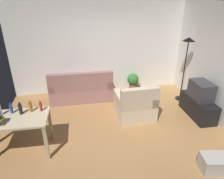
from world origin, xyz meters
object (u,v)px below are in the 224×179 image
Objects in this scene: armchair at (135,106)px; storage_box at (215,164)px; potted_plant at (133,81)px; couch at (81,89)px; desk at (15,123)px; bottle_clear at (0,110)px; bottle_amber at (31,107)px; bottle_blue at (11,109)px; bottle_red at (41,106)px; tv_stand at (198,107)px; torchiere_lamp at (187,52)px; bottle_dark at (20,109)px; tv at (201,90)px.

armchair reaches higher than storage_box.
armchair reaches higher than potted_plant.
couch is at bearing -46.03° from armchair.
desk is 4.59× the size of bottle_clear.
bottle_clear is at bearing -176.21° from bottle_amber.
bottle_blue is 0.54m from bottle_red.
bottle_blue is (-1.35, -1.83, 0.55)m from couch.
tv_stand reaches higher than storage_box.
bottle_amber is at bearing 12.56° from armchair.
desk is (-4.14, -1.53, -0.76)m from torchiere_lamp.
bottle_clear reaches higher than storage_box.
torchiere_lamp is 6.84× the size of bottle_clear.
torchiere_lamp is 2.06m from armchair.
tv_stand is 1.49m from torchiere_lamp.
torchiere_lamp reaches higher than potted_plant.
tv is at bearing 6.83° from bottle_dark.
storage_box is (0.54, -3.44, -0.18)m from potted_plant.
desk is (-4.14, -0.61, -0.05)m from tv.
bottle_dark reaches higher than armchair.
bottle_amber is (-2.63, -2.15, 0.54)m from potted_plant.
bottle_dark is 0.36m from bottle_red.
bottle_red is (0.73, 0.03, -0.02)m from bottle_clear.
bottle_blue reaches higher than tv.
desk is at bearing -159.73° from torchiere_lamp.
desk is 2.70m from armchair.
desk is 2.13× the size of potted_plant.
couch is at bearing 53.68° from bottle_blue.
storage_box is at bearing -20.29° from bottle_dark.
tv_stand is at bearing 9.49° from desk.
potted_plant is at bearing 38.21° from bottle_dark.
desk is at bearing -141.22° from potted_plant.
couch reaches higher than tv_stand.
couch is 8.03× the size of bottle_blue.
tv_stand is 4.20m from desk.
bottle_blue reaches higher than tv_stand.
bottle_dark reaches higher than storage_box.
bottle_clear is (-3.18, -2.18, 0.55)m from potted_plant.
bottle_clear reaches higher than bottle_amber.
bottle_clear is 0.55m from bottle_amber.
tv_stand is 3.94m from bottle_amber.
bottle_blue is 0.35m from bottle_amber.
storage_box is 3.64m from bottle_dark.
bottle_amber is (-2.28, -0.61, 0.55)m from armchair.
bottle_dark is (0.18, -0.06, 0.01)m from bottle_blue.
desk is 0.40m from bottle_amber.
storage_box is 1.81× the size of bottle_clear.
torchiere_lamp reaches higher than desk.
bottle_red is (-3.68, -0.43, 0.15)m from tv.
bottle_blue is at bearing 179.51° from bottle_red.
storage_box is at bearing -104.61° from torchiere_lamp.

